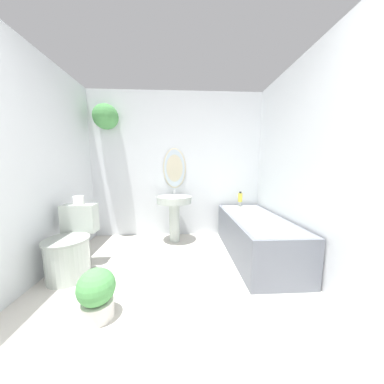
{
  "coord_description": "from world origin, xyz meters",
  "views": [
    {
      "loc": [
        0.08,
        -0.44,
        1.19
      ],
      "look_at": [
        0.2,
        1.76,
        0.89
      ],
      "focal_mm": 18.0,
      "sensor_mm": 36.0,
      "label": 1
    }
  ],
  "objects_px": {
    "shampoo_bottle": "(240,197)",
    "toilet_paper_roll": "(79,200)",
    "pedestal_sink": "(174,208)",
    "toilet": "(71,249)",
    "bathtub": "(255,235)",
    "potted_plant": "(97,293)"
  },
  "relations": [
    {
      "from": "pedestal_sink",
      "to": "potted_plant",
      "type": "distance_m",
      "value": 1.68
    },
    {
      "from": "pedestal_sink",
      "to": "toilet",
      "type": "bearing_deg",
      "value": -139.97
    },
    {
      "from": "shampoo_bottle",
      "to": "toilet_paper_roll",
      "type": "height_order",
      "value": "toilet_paper_roll"
    },
    {
      "from": "bathtub",
      "to": "pedestal_sink",
      "type": "bearing_deg",
      "value": 153.44
    },
    {
      "from": "bathtub",
      "to": "potted_plant",
      "type": "height_order",
      "value": "bathtub"
    },
    {
      "from": "pedestal_sink",
      "to": "potted_plant",
      "type": "xyz_separation_m",
      "value": [
        -0.54,
        -1.55,
        -0.33
      ]
    },
    {
      "from": "toilet",
      "to": "bathtub",
      "type": "relative_size",
      "value": 0.46
    },
    {
      "from": "bathtub",
      "to": "toilet_paper_roll",
      "type": "xyz_separation_m",
      "value": [
        -2.18,
        -0.14,
        0.52
      ]
    },
    {
      "from": "toilet",
      "to": "shampoo_bottle",
      "type": "bearing_deg",
      "value": 25.86
    },
    {
      "from": "toilet_paper_roll",
      "to": "shampoo_bottle",
      "type": "bearing_deg",
      "value": 20.75
    },
    {
      "from": "toilet",
      "to": "toilet_paper_roll",
      "type": "distance_m",
      "value": 0.55
    },
    {
      "from": "pedestal_sink",
      "to": "potted_plant",
      "type": "height_order",
      "value": "pedestal_sink"
    },
    {
      "from": "shampoo_bottle",
      "to": "bathtub",
      "type": "bearing_deg",
      "value": -89.64
    },
    {
      "from": "bathtub",
      "to": "toilet",
      "type": "bearing_deg",
      "value": -170.42
    },
    {
      "from": "toilet",
      "to": "pedestal_sink",
      "type": "bearing_deg",
      "value": 40.03
    },
    {
      "from": "shampoo_bottle",
      "to": "toilet_paper_roll",
      "type": "distance_m",
      "value": 2.33
    },
    {
      "from": "toilet",
      "to": "pedestal_sink",
      "type": "distance_m",
      "value": 1.44
    },
    {
      "from": "pedestal_sink",
      "to": "toilet_paper_roll",
      "type": "height_order",
      "value": "toilet_paper_roll"
    },
    {
      "from": "potted_plant",
      "to": "pedestal_sink",
      "type": "bearing_deg",
      "value": 70.69
    },
    {
      "from": "toilet",
      "to": "shampoo_bottle",
      "type": "height_order",
      "value": "shampoo_bottle"
    },
    {
      "from": "shampoo_bottle",
      "to": "toilet",
      "type": "bearing_deg",
      "value": -154.14
    },
    {
      "from": "toilet_paper_roll",
      "to": "toilet",
      "type": "bearing_deg",
      "value": -90.0
    }
  ]
}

